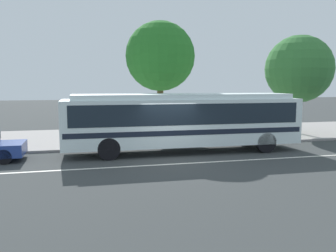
{
  "coord_description": "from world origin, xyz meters",
  "views": [
    {
      "loc": [
        -3.79,
        -15.0,
        3.4
      ],
      "look_at": [
        0.28,
        1.82,
        1.3
      ],
      "focal_mm": 38.02,
      "sensor_mm": 36.0,
      "label": 1
    }
  ],
  "objects_px": {
    "transit_bus": "(183,118)",
    "street_tree_near_stop": "(160,57)",
    "street_tree_mid_block": "(299,69)",
    "pedestrian_walking_along_curb": "(253,120)",
    "bus_stop_sign": "(247,112)",
    "pedestrian_waiting_near_sign": "(247,121)"
  },
  "relations": [
    {
      "from": "transit_bus",
      "to": "street_tree_mid_block",
      "type": "height_order",
      "value": "street_tree_mid_block"
    },
    {
      "from": "street_tree_mid_block",
      "to": "bus_stop_sign",
      "type": "bearing_deg",
      "value": -155.81
    },
    {
      "from": "transit_bus",
      "to": "street_tree_mid_block",
      "type": "relative_size",
      "value": 1.82
    },
    {
      "from": "transit_bus",
      "to": "pedestrian_waiting_near_sign",
      "type": "distance_m",
      "value": 5.72
    },
    {
      "from": "pedestrian_walking_along_curb",
      "to": "street_tree_mid_block",
      "type": "distance_m",
      "value": 4.69
    },
    {
      "from": "pedestrian_walking_along_curb",
      "to": "street_tree_mid_block",
      "type": "xyz_separation_m",
      "value": [
        3.4,
        0.45,
        3.2
      ]
    },
    {
      "from": "transit_bus",
      "to": "pedestrian_waiting_near_sign",
      "type": "bearing_deg",
      "value": 31.53
    },
    {
      "from": "transit_bus",
      "to": "street_tree_near_stop",
      "type": "xyz_separation_m",
      "value": [
        -0.11,
        4.79,
        3.33
      ]
    },
    {
      "from": "transit_bus",
      "to": "bus_stop_sign",
      "type": "xyz_separation_m",
      "value": [
        4.3,
        1.8,
        0.12
      ]
    },
    {
      "from": "pedestrian_walking_along_curb",
      "to": "street_tree_near_stop",
      "type": "distance_m",
      "value": 6.93
    },
    {
      "from": "transit_bus",
      "to": "pedestrian_walking_along_curb",
      "type": "xyz_separation_m",
      "value": [
        5.45,
        3.39,
        -0.58
      ]
    },
    {
      "from": "pedestrian_waiting_near_sign",
      "to": "pedestrian_walking_along_curb",
      "type": "bearing_deg",
      "value": 34.78
    },
    {
      "from": "pedestrian_walking_along_curb",
      "to": "bus_stop_sign",
      "type": "bearing_deg",
      "value": -125.84
    },
    {
      "from": "street_tree_near_stop",
      "to": "pedestrian_waiting_near_sign",
      "type": "bearing_deg",
      "value": -20.04
    },
    {
      "from": "pedestrian_walking_along_curb",
      "to": "street_tree_mid_block",
      "type": "bearing_deg",
      "value": 7.56
    },
    {
      "from": "bus_stop_sign",
      "to": "pedestrian_waiting_near_sign",
      "type": "bearing_deg",
      "value": 64.73
    },
    {
      "from": "transit_bus",
      "to": "pedestrian_walking_along_curb",
      "type": "relative_size",
      "value": 6.94
    },
    {
      "from": "bus_stop_sign",
      "to": "street_tree_mid_block",
      "type": "distance_m",
      "value": 5.58
    },
    {
      "from": "bus_stop_sign",
      "to": "street_tree_mid_block",
      "type": "bearing_deg",
      "value": 24.19
    },
    {
      "from": "transit_bus",
      "to": "street_tree_near_stop",
      "type": "distance_m",
      "value": 5.83
    },
    {
      "from": "transit_bus",
      "to": "street_tree_near_stop",
      "type": "height_order",
      "value": "street_tree_near_stop"
    },
    {
      "from": "bus_stop_sign",
      "to": "street_tree_near_stop",
      "type": "bearing_deg",
      "value": 145.82
    }
  ]
}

